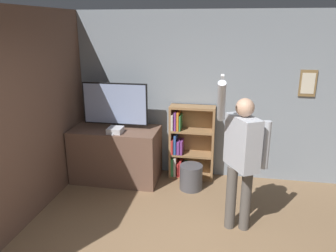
{
  "coord_description": "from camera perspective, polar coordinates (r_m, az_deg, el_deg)",
  "views": [
    {
      "loc": [
        0.43,
        -2.25,
        2.49
      ],
      "look_at": [
        -0.33,
        1.91,
        1.16
      ],
      "focal_mm": 35.0,
      "sensor_mm": 36.0,
      "label": 1
    }
  ],
  "objects": [
    {
      "name": "television",
      "position": [
        5.26,
        -9.19,
        3.64
      ],
      "size": [
        1.05,
        0.22,
        0.73
      ],
      "color": "black",
      "rests_on": "tv_ledge"
    },
    {
      "name": "person",
      "position": [
        3.98,
        12.71,
        -4.52
      ],
      "size": [
        0.62,
        0.58,
        1.98
      ],
      "rotation": [
        0.0,
        0.0,
        -1.05
      ],
      "color": "#56514C",
      "rests_on": "ground_plane"
    },
    {
      "name": "game_console",
      "position": [
        5.11,
        -9.16,
        -0.71
      ],
      "size": [
        0.22,
        0.24,
        0.08
      ],
      "color": "silver",
      "rests_on": "tv_ledge"
    },
    {
      "name": "remote_loose",
      "position": [
        5.04,
        -9.4,
        -1.33
      ],
      "size": [
        0.05,
        0.14,
        0.02
      ],
      "color": "white",
      "rests_on": "tv_ledge"
    },
    {
      "name": "wall_side_brick",
      "position": [
        4.62,
        -22.54,
        1.78
      ],
      "size": [
        0.06,
        4.55,
        2.7
      ],
      "color": "brown",
      "rests_on": "ground_plane"
    },
    {
      "name": "tv_ledge",
      "position": [
        5.46,
        -9.0,
        -4.87
      ],
      "size": [
        1.39,
        0.71,
        0.88
      ],
      "color": "brown",
      "rests_on": "ground_plane"
    },
    {
      "name": "wall_back",
      "position": [
        5.37,
        5.58,
        5.11
      ],
      "size": [
        6.04,
        0.09,
        2.7
      ],
      "color": "gray",
      "rests_on": "ground_plane"
    },
    {
      "name": "bookshelf",
      "position": [
        5.44,
        3.39,
        -3.27
      ],
      "size": [
        0.73,
        0.28,
        1.23
      ],
      "color": "#997047",
      "rests_on": "ground_plane"
    },
    {
      "name": "waste_bin",
      "position": [
        5.19,
        4.03,
        -8.86
      ],
      "size": [
        0.36,
        0.36,
        0.39
      ],
      "color": "#4C4C51",
      "rests_on": "ground_plane"
    }
  ]
}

